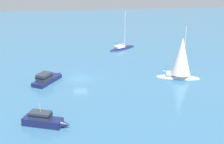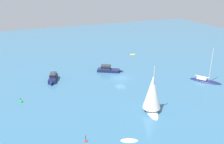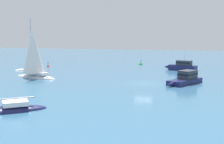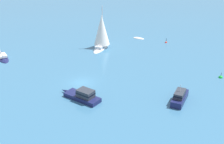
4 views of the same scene
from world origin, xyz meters
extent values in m
plane|color=teal|center=(0.00, 0.00, 0.00)|extent=(161.70, 161.70, 0.00)
ellipsoid|color=silver|center=(25.46, -10.34, 0.00)|extent=(2.32, 3.17, 0.50)
ellipsoid|color=#191E4C|center=(10.82, 19.28, 0.00)|extent=(7.84, 6.51, 0.99)
cube|color=white|center=(10.04, 18.72, 0.72)|extent=(2.89, 2.70, 0.45)
cylinder|color=silver|center=(11.47, 19.74, 4.78)|extent=(0.20, 0.20, 8.57)
cylinder|color=silver|center=(10.01, 18.70, 1.20)|extent=(3.02, 2.21, 0.16)
cube|color=#191E4C|center=(-5.42, -16.91, 0.52)|extent=(5.58, 3.49, 1.04)
cone|color=#191E4C|center=(-2.36, -18.03, 0.52)|extent=(1.60, 1.43, 1.04)
cube|color=#2D333D|center=(-5.65, -16.82, 1.50)|extent=(3.13, 2.30, 0.93)
cube|color=black|center=(-5.65, -16.82, 1.55)|extent=(3.18, 2.35, 0.24)
cylinder|color=silver|center=(-5.65, -16.82, 2.53)|extent=(0.08, 0.08, 1.13)
ellipsoid|color=yellow|center=(-18.20, 13.28, 0.00)|extent=(1.39, 2.17, 0.45)
ellipsoid|color=white|center=(18.07, -1.70, 0.00)|extent=(8.26, 4.34, 0.99)
cube|color=silver|center=(17.15, -1.44, 0.72)|extent=(2.73, 2.16, 0.45)
cylinder|color=silver|center=(18.83, -1.92, 5.09)|extent=(0.19, 0.19, 9.19)
cylinder|color=silver|center=(17.11, -1.43, 1.19)|extent=(3.48, 1.13, 0.15)
cone|color=white|center=(18.45, -1.81, 4.24)|extent=(4.43, 4.43, 6.89)
cube|color=#191E4C|center=(-5.92, -1.07, 0.35)|extent=(5.18, 6.54, 0.69)
cone|color=#191E4C|center=(-3.93, 2.24, 0.35)|extent=(1.40, 1.70, 0.69)
cube|color=#2D333D|center=(-6.30, -1.70, 1.30)|extent=(2.92, 3.20, 1.22)
cube|color=black|center=(-6.30, -1.70, 1.36)|extent=(2.98, 3.26, 0.24)
sphere|color=red|center=(22.79, -17.00, 0.00)|extent=(0.56, 0.56, 0.56)
cylinder|color=black|center=(22.79, -17.00, 0.70)|extent=(0.08, 0.08, 0.84)
sphere|color=green|center=(3.99, -25.65, 0.00)|extent=(0.79, 0.79, 0.79)
cylinder|color=black|center=(3.99, -25.65, 0.71)|extent=(0.08, 0.08, 0.64)
camera|label=1|loc=(-0.89, -56.04, 21.28)|focal=51.93mm
camera|label=2|loc=(55.81, -26.53, 25.08)|focal=39.85mm
camera|label=3|loc=(-6.04, 46.19, 7.78)|focal=51.29mm
camera|label=4|loc=(-50.91, -9.30, 26.14)|focal=51.03mm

